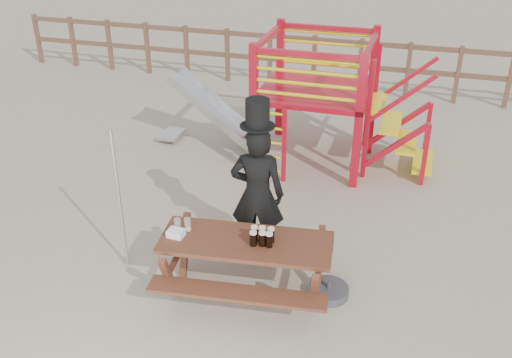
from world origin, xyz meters
The scene contains 10 objects.
ground centered at (0.00, 0.00, 0.00)m, with size 60.00×60.00×0.00m, color tan.
back_fence centered at (0.00, 7.00, 0.74)m, with size 15.09×0.09×1.20m.
playground_fort centered at (0.12, 3.58, 1.07)m, with size 4.71×1.84×2.10m.
picnic_table centered at (0.19, -0.10, 0.46)m, with size 2.03×1.51×0.73m.
man_with_hat centered at (0.10, 0.63, 0.94)m, with size 0.70×0.51×2.09m.
metal_pole centered at (-1.37, -0.01, 0.90)m, with size 0.04×0.04×1.81m, color #B2B2B7.
parasol_base centered at (1.10, 0.14, 0.05)m, with size 0.46×0.46×0.20m.
paper_bag centered at (-0.58, -0.24, 0.77)m, with size 0.18×0.14×0.08m, color white.
stout_pints centered at (0.37, -0.09, 0.82)m, with size 0.27×0.20×0.17m.
empty_glasses centered at (-0.55, -0.10, 0.80)m, with size 0.18×0.12×0.15m.
Camera 1 is at (1.77, -5.00, 4.29)m, focal length 40.00 mm.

